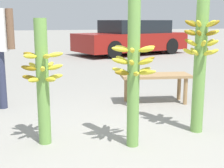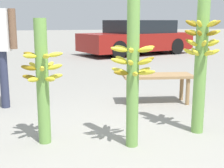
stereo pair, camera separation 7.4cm
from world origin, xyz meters
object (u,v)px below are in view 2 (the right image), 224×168
market_bench (158,79)px  parked_car (137,38)px  banana_stalk_left (42,79)px  banana_stalk_center (133,68)px  banana_stalk_right (201,54)px

market_bench → parked_car: (2.19, 6.85, 0.25)m
parked_car → banana_stalk_left: bearing=137.3°
banana_stalk_center → banana_stalk_right: 0.88m
banana_stalk_right → market_bench: 1.42m
banana_stalk_right → banana_stalk_left: bearing=174.8°
banana_stalk_right → parked_car: banana_stalk_right is taller
banana_stalk_right → market_bench: (0.08, 1.31, -0.53)m
market_bench → parked_car: size_ratio=0.25×
banana_stalk_left → market_bench: bearing=32.9°
banana_stalk_right → market_bench: banana_stalk_right is taller
banana_stalk_center → parked_car: 8.91m
banana_stalk_center → banana_stalk_right: bearing=11.7°
banana_stalk_right → market_bench: bearing=86.4°
banana_stalk_right → banana_stalk_center: bearing=-168.3°
banana_stalk_left → banana_stalk_right: 1.73m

